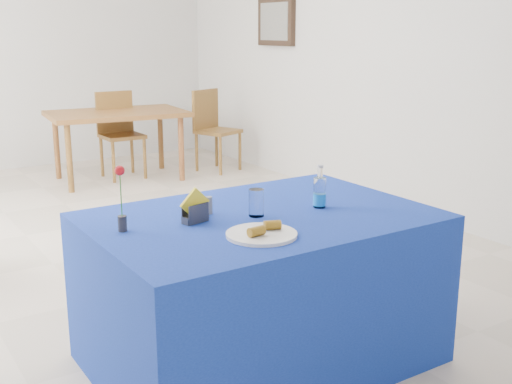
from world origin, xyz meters
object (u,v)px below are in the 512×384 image
(oak_table, at_px, (117,119))
(chair_bg_left, at_px, (119,128))
(water_bottle, at_px, (320,193))
(blue_table, at_px, (261,288))
(chair_bg_right, at_px, (212,124))
(plate, at_px, (262,234))

(oak_table, xyz_separation_m, chair_bg_left, (0.07, 0.15, -0.13))
(water_bottle, bearing_deg, chair_bg_left, 81.65)
(blue_table, height_order, oak_table, blue_table)
(oak_table, bearing_deg, blue_table, -101.99)
(chair_bg_right, bearing_deg, plate, -137.05)
(blue_table, height_order, chair_bg_left, chair_bg_left)
(oak_table, relative_size, chair_bg_right, 1.62)
(blue_table, bearing_deg, chair_bg_right, 63.76)
(chair_bg_left, bearing_deg, chair_bg_right, -14.37)
(water_bottle, bearing_deg, chair_bg_right, 67.69)
(plate, relative_size, chair_bg_right, 0.33)
(chair_bg_right, bearing_deg, chair_bg_left, 145.40)
(water_bottle, relative_size, chair_bg_left, 0.23)
(chair_bg_right, bearing_deg, oak_table, 153.93)
(water_bottle, bearing_deg, oak_table, 82.30)
(blue_table, bearing_deg, oak_table, 78.01)
(plate, distance_m, chair_bg_right, 4.87)
(plate, distance_m, water_bottle, 0.55)
(plate, bearing_deg, chair_bg_right, 63.31)
(chair_bg_left, bearing_deg, oak_table, -115.17)
(plate, distance_m, chair_bg_left, 4.76)
(water_bottle, height_order, chair_bg_left, water_bottle)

